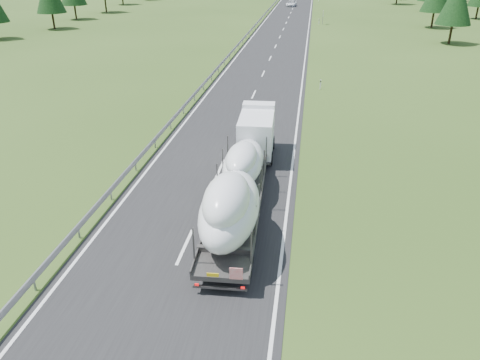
# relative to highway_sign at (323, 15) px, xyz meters

# --- Properties ---
(ground) EXTENTS (400.00, 400.00, 0.00)m
(ground) POSITION_rel_highway_sign_xyz_m (-7.20, -80.00, -1.81)
(ground) COLOR #2D4517
(ground) RESTS_ON ground
(road_surface) EXTENTS (10.00, 400.00, 0.02)m
(road_surface) POSITION_rel_highway_sign_xyz_m (-7.20, 20.00, -1.80)
(road_surface) COLOR black
(road_surface) RESTS_ON ground
(guardrail) EXTENTS (0.10, 400.00, 0.76)m
(guardrail) POSITION_rel_highway_sign_xyz_m (-12.50, 19.94, -1.21)
(guardrail) COLOR slate
(guardrail) RESTS_ON ground
(highway_sign) EXTENTS (0.08, 0.90, 2.60)m
(highway_sign) POSITION_rel_highway_sign_xyz_m (0.00, 0.00, 0.00)
(highway_sign) COLOR slate
(highway_sign) RESTS_ON ground
(boat_truck) EXTENTS (2.93, 17.28, 4.06)m
(boat_truck) POSITION_rel_highway_sign_xyz_m (-5.14, -75.83, 0.22)
(boat_truck) COLOR white
(boat_truck) RESTS_ON ground
(distant_van) EXTENTS (2.74, 5.14, 1.37)m
(distant_van) POSITION_rel_highway_sign_xyz_m (-7.87, 34.32, -1.12)
(distant_van) COLOR white
(distant_van) RESTS_ON ground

